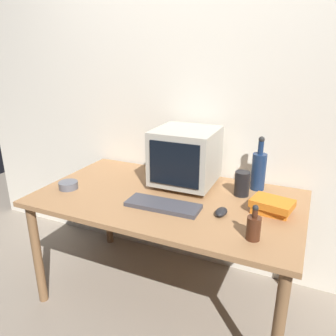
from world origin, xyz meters
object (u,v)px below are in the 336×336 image
object	(u,v)px
computer_mouse	(221,212)
metal_canister	(242,184)
keyboard	(163,205)
book_stack	(272,206)
crt_monitor	(186,157)
bottle_short	(254,227)
cd_spindle	(68,185)
bottle_tall	(259,170)

from	to	relation	value
computer_mouse	metal_canister	xyz separation A→B (m)	(0.04, 0.30, 0.06)
keyboard	book_stack	size ratio (longest dim) A/B	1.78
crt_monitor	book_stack	bearing A→B (deg)	-17.14
crt_monitor	bottle_short	distance (m)	0.73
book_stack	cd_spindle	distance (m)	1.24
keyboard	computer_mouse	distance (m)	0.33
computer_mouse	bottle_tall	world-z (taller)	bottle_tall
keyboard	bottle_short	world-z (taller)	bottle_short
crt_monitor	computer_mouse	distance (m)	0.49
keyboard	cd_spindle	bearing A→B (deg)	179.06
metal_canister	computer_mouse	bearing A→B (deg)	-97.52
crt_monitor	book_stack	world-z (taller)	crt_monitor
bottle_short	metal_canister	distance (m)	0.50
computer_mouse	cd_spindle	bearing A→B (deg)	-173.46
crt_monitor	book_stack	size ratio (longest dim) A/B	1.67
computer_mouse	book_stack	size ratio (longest dim) A/B	0.42
crt_monitor	cd_spindle	size ratio (longest dim) A/B	3.28
book_stack	metal_canister	size ratio (longest dim) A/B	1.57
crt_monitor	metal_canister	bearing A→B (deg)	-1.82
metal_canister	keyboard	bearing A→B (deg)	-136.30
computer_mouse	bottle_short	xyz separation A→B (m)	(0.20, -0.17, 0.05)
computer_mouse	bottle_short	world-z (taller)	bottle_short
bottle_tall	bottle_short	world-z (taller)	bottle_tall
keyboard	bottle_tall	distance (m)	0.66
bottle_short	cd_spindle	world-z (taller)	bottle_short
crt_monitor	metal_canister	xyz separation A→B (m)	(0.37, -0.01, -0.12)
bottle_short	book_stack	world-z (taller)	bottle_short
keyboard	book_stack	distance (m)	0.59
crt_monitor	bottle_tall	bearing A→B (deg)	15.97
bottle_tall	bottle_short	bearing A→B (deg)	-81.55
computer_mouse	cd_spindle	xyz separation A→B (m)	(-0.98, -0.05, 0.00)
bottle_short	computer_mouse	bearing A→B (deg)	139.39
keyboard	bottle_tall	world-z (taller)	bottle_tall
bottle_tall	book_stack	bearing A→B (deg)	-66.81
cd_spindle	book_stack	bearing A→B (deg)	8.92
keyboard	crt_monitor	bearing A→B (deg)	89.72
book_stack	bottle_tall	bearing A→B (deg)	113.19
bottle_short	crt_monitor	bearing A→B (deg)	137.67
computer_mouse	book_stack	world-z (taller)	book_stack
crt_monitor	cd_spindle	xyz separation A→B (m)	(-0.65, -0.37, -0.17)
bottle_tall	cd_spindle	xyz separation A→B (m)	(-1.09, -0.49, -0.11)
computer_mouse	crt_monitor	bearing A→B (deg)	140.05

